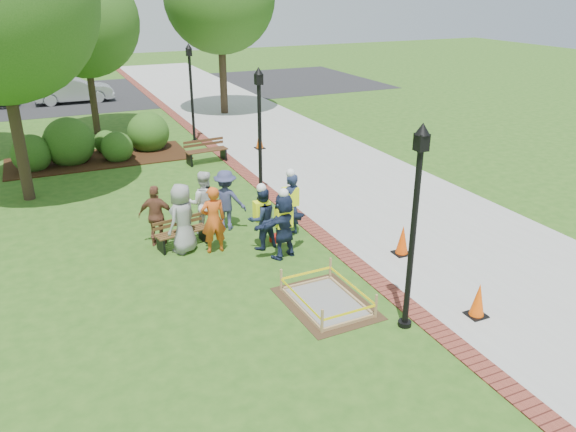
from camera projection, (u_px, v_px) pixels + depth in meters
name	position (u px, v px, depth m)	size (l,w,h in m)	color
ground	(290.00, 274.00, 13.66)	(100.00, 100.00, 0.00)	#285116
sidewalk	(299.00, 149.00, 23.98)	(6.00, 60.00, 0.02)	#9E9E99
brick_edging	(227.00, 158.00, 22.75)	(0.50, 60.00, 0.03)	maroon
mulch_bed	(99.00, 159.00, 22.62)	(7.00, 3.00, 0.05)	#381E0F
parking_lot	(117.00, 93.00, 36.40)	(36.00, 12.00, 0.01)	black
wet_concrete_pad	(326.00, 294.00, 12.33)	(1.78, 2.36, 0.55)	#47331E
bench_near	(182.00, 238.00, 15.03)	(1.47, 0.72, 0.76)	brown
bench_far	(207.00, 156.00, 22.12)	(1.70, 0.71, 0.90)	#53341C
cone_front	(478.00, 301.00, 11.79)	(0.40, 0.40, 0.79)	black
cone_back	(402.00, 241.00, 14.51)	(0.41, 0.41, 0.82)	black
cone_far	(260.00, 140.00, 23.95)	(0.40, 0.40, 0.79)	black
toolbox	(278.00, 238.00, 15.40)	(0.41, 0.23, 0.21)	maroon
lamp_near	(415.00, 215.00, 10.67)	(0.28, 0.28, 4.26)	black
lamp_mid	(260.00, 126.00, 17.40)	(0.28, 0.28, 4.26)	black
lamp_far	(191.00, 86.00, 24.14)	(0.28, 0.28, 4.26)	black
tree_back	(83.00, 21.00, 24.60)	(4.89, 4.89, 7.49)	#3D2D1E
shrub_a	(34.00, 170.00, 21.37)	(1.47, 1.47, 1.47)	#264F16
shrub_b	(72.00, 163.00, 22.18)	(1.96, 1.96, 1.96)	#264F16
shrub_c	(119.00, 160.00, 22.49)	(1.26, 1.26, 1.26)	#264F16
shrub_d	(150.00, 150.00, 23.98)	(1.74, 1.74, 1.74)	#264F16
shrub_e	(108.00, 152.00, 23.61)	(1.00, 1.00, 1.00)	#264F16
casual_person_a	(182.00, 219.00, 14.50)	(0.71, 0.67, 1.87)	gray
casual_person_b	(213.00, 220.00, 14.49)	(0.59, 0.39, 1.80)	#D15018
casual_person_c	(204.00, 203.00, 15.58)	(0.67, 0.53, 1.84)	silver
casual_person_d	(157.00, 216.00, 14.88)	(0.64, 0.56, 1.69)	brown
casual_person_e	(226.00, 200.00, 15.88)	(0.67, 0.60, 1.76)	#363A5F
hivis_worker_a	(284.00, 224.00, 14.20)	(0.63, 0.49, 1.88)	#17193C
hivis_worker_b	(290.00, 203.00, 15.43)	(0.68, 0.59, 1.96)	#181A40
hivis_worker_c	(262.00, 216.00, 14.70)	(0.59, 0.43, 1.82)	#1C244A
parked_car_b	(75.00, 103.00, 33.52)	(4.96, 2.15, 1.62)	#B6B7BC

